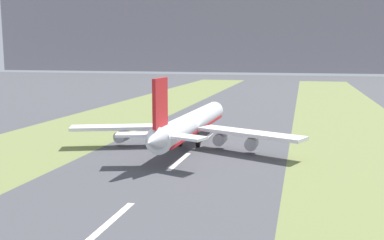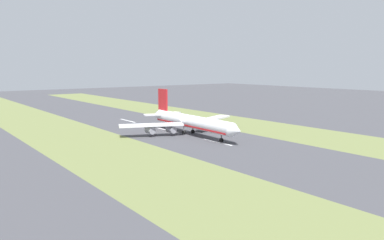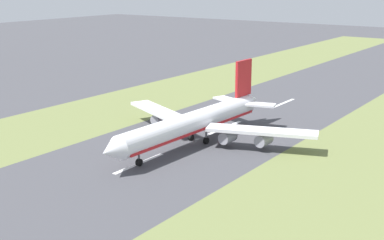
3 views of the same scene
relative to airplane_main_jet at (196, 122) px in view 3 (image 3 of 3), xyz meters
The scene contains 7 objects.
ground_plane 6.32m from the airplane_main_jet, 11.87° to the right, with size 800.00×800.00×0.00m, color #424247.
grass_median_west 43.53m from the airplane_main_jet, behind, with size 40.00×600.00×0.01m, color olive.
grass_median_east 47.28m from the airplane_main_jet, ahead, with size 40.00×600.00×0.01m, color olive.
centreline_dash_near 58.44m from the airplane_main_jet, 88.14° to the right, with size 1.20×18.00×0.01m, color silver.
centreline_dash_mid 19.16m from the airplane_main_jet, 84.03° to the right, with size 1.20×18.00×0.01m, color silver.
centreline_dash_far 22.79m from the airplane_main_jet, 85.07° to the left, with size 1.20×18.00×0.01m, color silver.
airplane_main_jet is the anchor object (origin of this frame).
Camera 3 is at (-82.08, 116.18, 43.88)m, focal length 50.00 mm.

